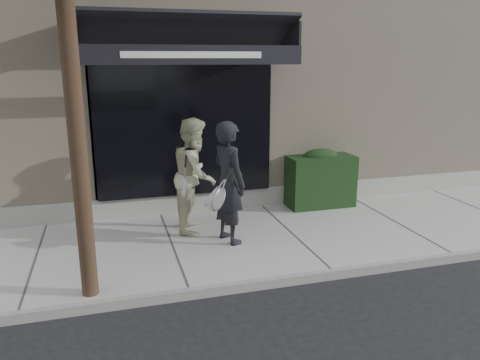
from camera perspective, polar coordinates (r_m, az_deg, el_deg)
name	(u,v)px	position (r m, az deg, el deg)	size (l,w,h in m)	color
ground	(290,238)	(8.02, 6.16, -7.10)	(80.00, 80.00, 0.00)	black
sidewalk	(290,235)	(8.00, 6.17, -6.70)	(20.00, 3.00, 0.12)	#9D9D98
curb	(333,274)	(6.71, 11.24, -11.17)	(20.00, 0.10, 0.14)	gray
building_facade	(219,67)	(12.18, -2.55, 13.57)	(14.30, 8.04, 5.64)	#C3B195
hedge	(319,179)	(9.34, 9.65, 0.16)	(1.30, 0.70, 1.14)	black
pedestrian_front	(229,183)	(7.27, -1.38, -0.32)	(0.80, 0.92, 1.93)	black
pedestrian_back	(195,175)	(7.83, -5.49, 0.63)	(0.99, 1.11, 1.91)	#ADAC8A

